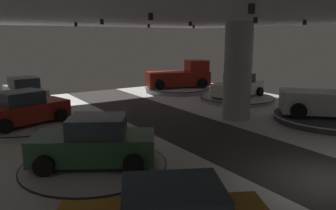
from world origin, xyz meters
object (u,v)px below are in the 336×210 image
Objects in this scene: display_platform_far_right at (237,98)px; display_car_deep_left at (25,92)px; display_car_mid_left at (95,143)px; display_car_far_left at (24,109)px; display_platform_mid_left at (95,167)px; display_platform_deep_left at (26,106)px; pickup_truck_deep_right at (181,76)px; display_platform_far_left at (26,126)px; column_right at (238,71)px; display_platform_mid_right at (329,118)px; display_car_far_right at (238,86)px; display_platform_deep_right at (178,89)px.

display_platform_far_right is 1.24× the size of display_car_deep_left.
display_car_mid_left is 7.15m from display_car_far_left.
display_platform_mid_left is 1.12× the size of display_car_mid_left.
pickup_truck_deep_right is at bearing 1.66° from display_platform_deep_left.
display_platform_far_left is (-14.75, 0.22, 0.02)m from display_platform_far_right.
display_platform_mid_left is at bearing 149.07° from display_car_mid_left.
column_right is at bearing -107.14° from pickup_truck_deep_right.
display_platform_mid_right reaches higher than display_platform_far_right.
display_car_mid_left is (0.03, -0.02, 0.91)m from display_platform_mid_left.
display_car_far_left is at bearing 98.31° from display_car_mid_left.
display_platform_mid_left is at bearing -81.89° from display_car_far_left.
display_car_deep_left is (-13.78, 5.47, 0.99)m from display_platform_far_right.
display_car_mid_left is 1.02× the size of display_car_far_right.
column_right is at bearing -20.96° from display_platform_far_left.
display_platform_far_right is at bearing 26.46° from display_platform_mid_left.
display_platform_deep_left is 5.40m from display_car_far_left.
display_car_mid_left is 12.34m from display_car_deep_left.
display_platform_mid_right is at bearing -42.95° from display_platform_deep_left.
display_car_deep_left is at bearing -177.96° from display_platform_deep_right.
display_platform_deep_left is at bearing -85.23° from display_car_deep_left.
display_car_far_left is at bearing -100.84° from display_platform_deep_left.
display_car_deep_left is 0.94× the size of display_platform_far_left.
display_car_far_right is at bearing 44.07° from column_right.
display_car_far_left is (-1.03, 7.08, 0.01)m from display_car_mid_left.
display_platform_mid_right is (1.21, -13.20, -0.01)m from display_platform_deep_right.
display_platform_mid_right is (13.67, -0.43, 0.02)m from display_platform_mid_left.
display_platform_mid_right is 16.46m from display_platform_far_left.
pickup_truck_deep_right reaches higher than display_platform_far_right.
display_platform_deep_right is at bearing 95.24° from display_platform_mid_right.
display_platform_deep_right is 12.47m from display_platform_deep_left.
display_car_far_left is at bearing -157.85° from pickup_truck_deep_right.
pickup_truck_deep_right is 13.18m from display_platform_mid_right.
display_car_deep_left is at bearing 158.33° from display_platform_far_right.
display_platform_mid_left is 0.94× the size of display_platform_far_right.
display_platform_far_right is at bearing -77.52° from display_platform_deep_right.
display_platform_deep_right is at bearing 22.98° from display_car_far_left.
display_car_deep_left reaches higher than display_platform_mid_left.
column_right is 1.26× the size of display_car_deep_left.
display_platform_deep_left is (-9.77, 9.34, -2.54)m from column_right.
column_right is 1.21× the size of display_car_mid_left.
display_car_mid_left is 0.74× the size of display_platform_mid_right.
display_car_far_left reaches higher than display_platform_far_left.
display_platform_mid_right is 1.32× the size of display_platform_far_left.
display_car_mid_left reaches higher than display_car_far_right.
display_platform_mid_left is 1.17× the size of display_car_deep_left.
display_platform_mid_right is at bearing -43.02° from display_car_deep_left.
column_right is 11.79m from display_platform_far_left.
display_platform_deep_left reaches higher than display_platform_far_left.
display_platform_far_right is (4.00, 3.90, -2.59)m from column_right.
display_platform_mid_left is at bearing -89.98° from display_platform_deep_left.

